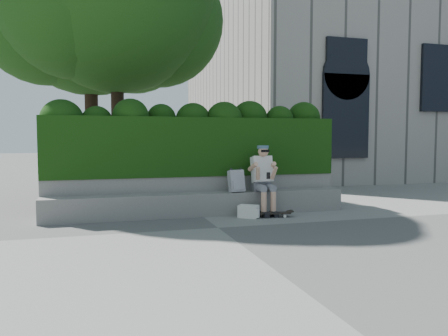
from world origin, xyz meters
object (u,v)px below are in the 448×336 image
object	(u,v)px
person	(263,177)
skateboard	(269,213)
backpack_ground	(249,211)
backpack_plaid	(236,181)

from	to	relation	value
person	skateboard	distance (m)	0.78
backpack_ground	person	bearing A→B (deg)	72.23
backpack_ground	backpack_plaid	bearing A→B (deg)	143.03
backpack_ground	skateboard	bearing A→B (deg)	24.76
backpack_plaid	backpack_ground	xyz separation A→B (m)	(0.12, -0.39, -0.55)
person	skateboard	xyz separation A→B (m)	(-0.02, -0.38, -0.68)
skateboard	person	bearing A→B (deg)	97.32
person	skateboard	bearing A→B (deg)	-93.13
skateboard	backpack_ground	world-z (taller)	backpack_ground
skateboard	backpack_ground	size ratio (longest dim) A/B	2.33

